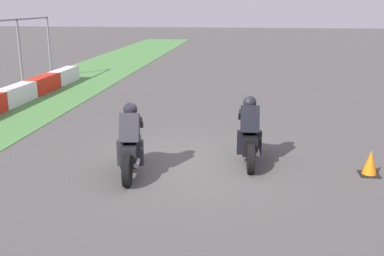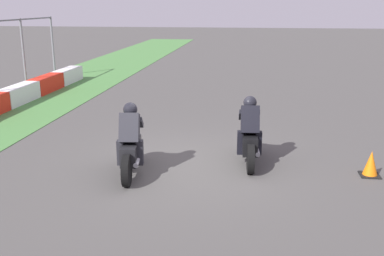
% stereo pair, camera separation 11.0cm
% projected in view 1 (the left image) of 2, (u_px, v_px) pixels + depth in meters
% --- Properties ---
extents(ground_plane, '(120.00, 120.00, 0.00)m').
position_uv_depth(ground_plane, '(190.00, 164.00, 10.03)').
color(ground_plane, '#4B4946').
extents(rider_lane_a, '(2.04, 0.55, 1.51)m').
position_uv_depth(rider_lane_a, '(249.00, 136.00, 10.02)').
color(rider_lane_a, black).
rests_on(rider_lane_a, ground_plane).
extents(rider_lane_b, '(2.04, 0.59, 1.51)m').
position_uv_depth(rider_lane_b, '(131.00, 145.00, 9.34)').
color(rider_lane_b, black).
rests_on(rider_lane_b, ground_plane).
extents(traffic_cone, '(0.40, 0.40, 0.54)m').
position_uv_depth(traffic_cone, '(370.00, 164.00, 9.35)').
color(traffic_cone, black).
rests_on(traffic_cone, ground_plane).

